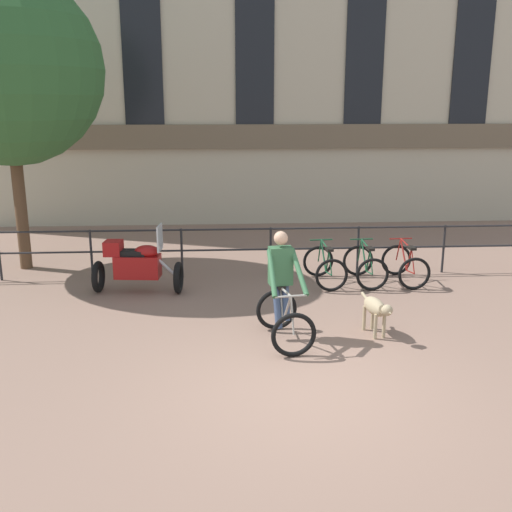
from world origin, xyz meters
TOP-DOWN VIEW (x-y plane):
  - ground_plane at (0.00, 0.00)m, footprint 60.00×60.00m
  - canal_railing at (-0.00, 5.20)m, footprint 15.05×0.05m
  - building_facade at (-0.00, 10.99)m, footprint 18.00×0.72m
  - cyclist_with_bike at (-0.12, 1.70)m, footprint 0.83×1.25m
  - dog at (1.38, 1.76)m, footprint 0.36×0.99m
  - parked_motorcycle at (-2.68, 4.20)m, footprint 1.74×0.79m
  - parked_bicycle_near_lamp at (1.05, 4.54)m, footprint 0.75×1.16m
  - parked_bicycle_mid_left at (1.88, 4.54)m, footprint 0.71×1.14m
  - parked_bicycle_mid_right at (2.71, 4.54)m, footprint 0.72×1.14m
  - tree_canalside_left at (-5.40, 6.14)m, footprint 3.98×3.98m

SIDE VIEW (x-z plane):
  - ground_plane at x=0.00m, z-range 0.00..0.00m
  - parked_bicycle_near_lamp at x=1.05m, z-range -0.07..0.79m
  - parked_bicycle_mid_left at x=1.88m, z-range -0.07..0.79m
  - parked_bicycle_mid_right at x=2.71m, z-range -0.07..0.79m
  - dog at x=1.38m, z-range 0.14..0.76m
  - parked_motorcycle at x=-2.68m, z-range -0.11..1.24m
  - canal_railing at x=0.00m, z-range 0.18..1.23m
  - cyclist_with_bike at x=-0.12m, z-range -0.09..1.61m
  - tree_canalside_left at x=-5.40m, z-range 1.12..7.37m
  - building_facade at x=0.00m, z-range -0.02..10.12m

